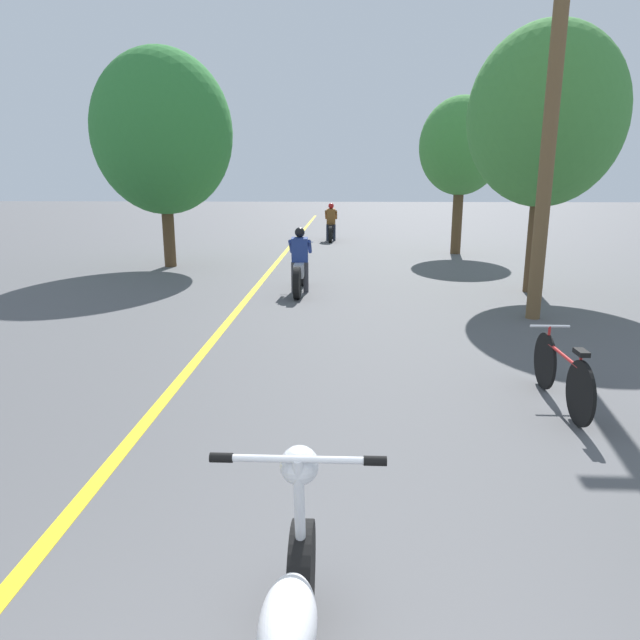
% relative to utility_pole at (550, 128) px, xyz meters
% --- Properties ---
extents(lane_stripe_center, '(0.14, 48.00, 0.01)m').
position_rel_utility_pole_xyz_m(lane_stripe_center, '(-5.27, 4.08, -3.16)').
color(lane_stripe_center, yellow).
rests_on(lane_stripe_center, ground).
extents(utility_pole, '(1.10, 0.24, 6.16)m').
position_rel_utility_pole_xyz_m(utility_pole, '(0.00, 0.00, 0.00)').
color(utility_pole, brown).
rests_on(utility_pole, ground).
extents(roadside_tree_right_near, '(3.13, 2.82, 5.39)m').
position_rel_utility_pole_xyz_m(roadside_tree_right_near, '(0.72, 2.45, 0.41)').
color(roadside_tree_right_near, '#513A23').
rests_on(roadside_tree_right_near, ground).
extents(roadside_tree_right_far, '(2.61, 2.35, 4.86)m').
position_rel_utility_pole_xyz_m(roadside_tree_right_far, '(0.29, 8.86, 0.16)').
color(roadside_tree_right_far, '#513A23').
rests_on(roadside_tree_right_far, ground).
extents(roadside_tree_left, '(3.69, 3.32, 5.68)m').
position_rel_utility_pole_xyz_m(roadside_tree_left, '(-8.14, 5.69, 0.37)').
color(roadside_tree_left, '#513A23').
rests_on(roadside_tree_left, ground).
extents(motorcycle_rider_lead, '(0.50, 2.19, 1.38)m').
position_rel_utility_pole_xyz_m(motorcycle_rider_lead, '(-4.25, 2.20, -2.65)').
color(motorcycle_rider_lead, black).
rests_on(motorcycle_rider_lead, ground).
extents(motorcycle_rider_far, '(0.50, 2.16, 1.45)m').
position_rel_utility_pole_xyz_m(motorcycle_rider_far, '(-3.86, 12.68, -2.63)').
color(motorcycle_rider_far, black).
rests_on(motorcycle_rider_far, ground).
extents(bicycle_parked, '(0.44, 1.69, 0.77)m').
position_rel_utility_pole_xyz_m(bicycle_parked, '(-0.97, -3.99, -2.81)').
color(bicycle_parked, black).
rests_on(bicycle_parked, ground).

